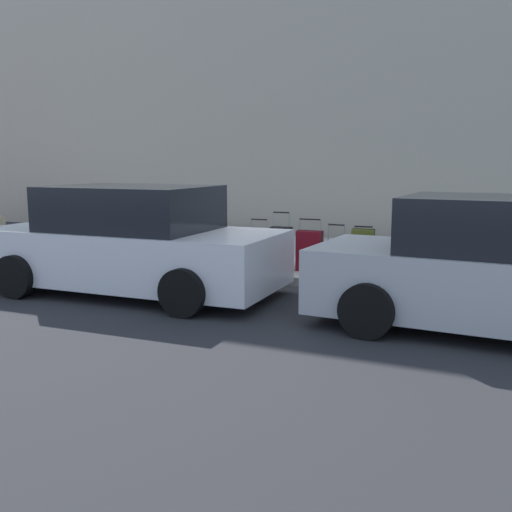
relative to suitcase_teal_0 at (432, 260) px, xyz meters
name	(u,v)px	position (x,y,z in m)	size (l,w,h in m)	color
ground_plane	(221,279)	(3.36, 0.61, -0.49)	(40.00, 40.00, 0.00)	#28282B
sidewalk_curb	(278,254)	(3.36, -1.89, -0.42)	(18.00, 5.00, 0.14)	#9E9B93
suitcase_teal_0	(432,260)	(0.00, 0.00, 0.00)	(0.46, 0.22, 0.90)	#0F606B
suitcase_navy_1	(395,261)	(0.57, -0.08, -0.07)	(0.51, 0.28, 0.61)	navy
suitcase_olive_2	(363,252)	(1.10, -0.05, 0.03)	(0.37, 0.28, 0.82)	#59601E
suitcase_red_3	(336,258)	(1.54, -0.02, -0.08)	(0.36, 0.27, 0.83)	red
suitcase_maroon_4	(310,251)	(2.02, -0.08, 0.00)	(0.44, 0.26, 0.90)	maroon
suitcase_black_5	(281,248)	(2.51, 0.01, 0.02)	(0.36, 0.25, 1.01)	black
suitcase_silver_6	(259,251)	(2.96, -0.07, -0.06)	(0.37, 0.24, 0.86)	#9EA0A8
suitcase_teal_7	(232,250)	(3.44, 0.03, -0.06)	(0.43, 0.23, 0.64)	#0F606B
suitcase_navy_8	(208,244)	(3.99, -0.08, -0.01)	(0.48, 0.27, 0.73)	navy
suitcase_olive_9	(184,247)	(4.52, -0.09, -0.09)	(0.40, 0.20, 0.80)	#59601E
suitcase_red_10	(160,244)	(5.06, -0.09, -0.07)	(0.51, 0.27, 0.81)	red
suitcase_maroon_11	(134,239)	(5.58, 0.02, 0.02)	(0.36, 0.24, 0.93)	maroon
fire_hydrant	(103,233)	(6.36, -0.03, 0.08)	(0.39, 0.21, 0.81)	#D89E0C
bollard_post	(79,236)	(6.84, 0.12, 0.01)	(0.13, 0.13, 0.71)	brown
parked_car_silver_0	(506,271)	(-1.11, 2.04, 0.26)	(4.48, 2.09, 1.59)	#B2B5BA
parked_car_white_1	(133,243)	(4.10, 2.04, 0.27)	(4.58, 2.26, 1.62)	silver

